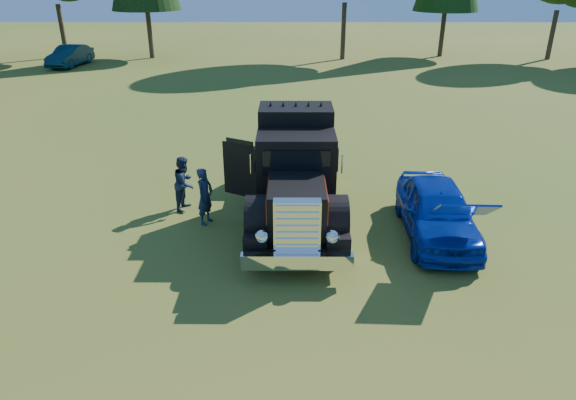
# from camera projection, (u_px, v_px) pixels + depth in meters

# --- Properties ---
(ground) EXTENTS (120.00, 120.00, 0.00)m
(ground) POSITION_uv_depth(u_px,v_px,m) (292.00, 254.00, 12.78)
(ground) COLOR #385C1B
(ground) RESTS_ON ground
(diamond_t_truck) EXTENTS (3.26, 7.16, 3.00)m
(diamond_t_truck) POSITION_uv_depth(u_px,v_px,m) (296.00, 176.00, 14.12)
(diamond_t_truck) COLOR black
(diamond_t_truck) RESTS_ON ground
(hotrod_coupe) EXTENTS (1.88, 4.35, 1.89)m
(hotrod_coupe) POSITION_uv_depth(u_px,v_px,m) (437.00, 210.00, 13.37)
(hotrod_coupe) COLOR #0810B9
(hotrod_coupe) RESTS_ON ground
(spectator_near) EXTENTS (0.59, 0.69, 1.61)m
(spectator_near) POSITION_uv_depth(u_px,v_px,m) (205.00, 196.00, 14.00)
(spectator_near) COLOR #1C1D43
(spectator_near) RESTS_ON ground
(spectator_far) EXTENTS (0.75, 0.89, 1.61)m
(spectator_far) POSITION_uv_depth(u_px,v_px,m) (185.00, 183.00, 14.86)
(spectator_far) COLOR #1A2B3E
(spectator_far) RESTS_ON ground
(distant_teal_car) EXTENTS (2.10, 4.56, 1.45)m
(distant_teal_car) POSITION_uv_depth(u_px,v_px,m) (70.00, 56.00, 36.95)
(distant_teal_car) COLOR #0A3C40
(distant_teal_car) RESTS_ON ground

